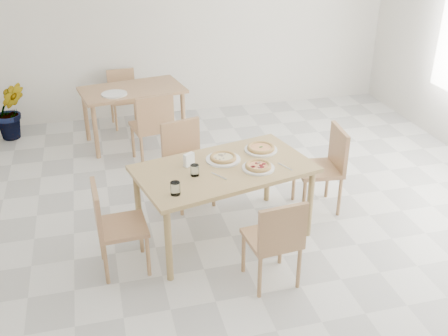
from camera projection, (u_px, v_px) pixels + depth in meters
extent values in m
plane|color=silver|center=(268.00, 231.00, 5.22)|extent=(7.00, 7.00, 0.00)
plane|color=silver|center=(193.00, 19.00, 7.60)|extent=(6.00, 0.00, 6.00)
cube|color=tan|center=(224.00, 169.00, 4.83)|extent=(1.76, 1.24, 0.04)
cylinder|color=tan|center=(169.00, 245.00, 4.40)|extent=(0.06, 0.06, 0.71)
cylinder|color=tan|center=(310.00, 204.00, 5.00)|extent=(0.06, 0.06, 0.71)
cylinder|color=tan|center=(138.00, 204.00, 5.00)|extent=(0.06, 0.06, 0.71)
cylinder|color=tan|center=(268.00, 171.00, 5.60)|extent=(0.06, 0.06, 0.71)
cube|color=#AA7955|center=(272.00, 238.00, 4.37)|extent=(0.45, 0.45, 0.04)
cube|color=#AA7955|center=(283.00, 228.00, 4.11)|extent=(0.42, 0.08, 0.40)
cylinder|color=#AA7955|center=(280.00, 244.00, 4.67)|extent=(0.04, 0.04, 0.41)
cylinder|color=#AA7955|center=(243.00, 252.00, 4.57)|extent=(0.04, 0.04, 0.41)
cylinder|color=#AA7955|center=(299.00, 268.00, 4.38)|extent=(0.04, 0.04, 0.41)
cylinder|color=#AA7955|center=(260.00, 277.00, 4.27)|extent=(0.04, 0.04, 0.41)
cube|color=#AA7955|center=(189.00, 165.00, 5.52)|extent=(0.53, 0.53, 0.04)
cube|color=#AA7955|center=(181.00, 139.00, 5.56)|extent=(0.43, 0.15, 0.42)
cylinder|color=#AA7955|center=(181.00, 197.00, 5.40)|extent=(0.04, 0.04, 0.43)
cylinder|color=#AA7955|center=(214.00, 188.00, 5.56)|extent=(0.04, 0.04, 0.43)
cylinder|color=#AA7955|center=(167.00, 182.00, 5.69)|extent=(0.04, 0.04, 0.43)
cylinder|color=#AA7955|center=(198.00, 174.00, 5.85)|extent=(0.04, 0.04, 0.43)
cube|color=#AA7955|center=(122.00, 227.00, 4.52)|extent=(0.44, 0.44, 0.04)
cube|color=#AA7955|center=(97.00, 209.00, 4.37)|extent=(0.06, 0.42, 0.40)
cylinder|color=#AA7955|center=(148.00, 256.00, 4.52)|extent=(0.04, 0.04, 0.41)
cylinder|color=#AA7955|center=(141.00, 234.00, 4.82)|extent=(0.04, 0.04, 0.41)
cylinder|color=#AA7955|center=(106.00, 264.00, 4.42)|extent=(0.04, 0.04, 0.41)
cylinder|color=#AA7955|center=(101.00, 240.00, 4.72)|extent=(0.04, 0.04, 0.41)
cube|color=#AA7955|center=(318.00, 169.00, 5.43)|extent=(0.48, 0.48, 0.04)
cube|color=#AA7955|center=(339.00, 148.00, 5.35)|extent=(0.09, 0.45, 0.42)
cylinder|color=#AA7955|center=(294.00, 182.00, 5.67)|extent=(0.04, 0.04, 0.43)
cylinder|color=#AA7955|center=(304.00, 200.00, 5.34)|extent=(0.04, 0.04, 0.43)
cylinder|color=#AA7955|center=(327.00, 179.00, 5.73)|extent=(0.04, 0.04, 0.43)
cylinder|color=#AA7955|center=(340.00, 197.00, 5.39)|extent=(0.04, 0.04, 0.43)
cylinder|color=white|center=(261.00, 150.00, 5.13)|extent=(0.32, 0.32, 0.02)
cylinder|color=white|center=(223.00, 159.00, 4.94)|extent=(0.33, 0.33, 0.02)
cylinder|color=white|center=(258.00, 168.00, 4.79)|extent=(0.30, 0.30, 0.02)
cylinder|color=#EFC770|center=(261.00, 148.00, 5.13)|extent=(0.31, 0.31, 0.01)
torus|color=#EFC770|center=(261.00, 147.00, 5.12)|extent=(0.31, 0.31, 0.03)
cylinder|color=#DD5127|center=(261.00, 148.00, 5.12)|extent=(0.24, 0.24, 0.01)
ellipsoid|color=#185513|center=(261.00, 147.00, 5.12)|extent=(0.05, 0.04, 0.01)
cylinder|color=#EFC770|center=(223.00, 158.00, 4.93)|extent=(0.27, 0.27, 0.01)
torus|color=#EFC770|center=(223.00, 157.00, 4.93)|extent=(0.27, 0.27, 0.03)
cylinder|color=beige|center=(223.00, 157.00, 4.93)|extent=(0.20, 0.20, 0.01)
cylinder|color=#EFC770|center=(258.00, 166.00, 4.78)|extent=(0.26, 0.26, 0.01)
torus|color=#EFC770|center=(258.00, 165.00, 4.77)|extent=(0.26, 0.26, 0.03)
cylinder|color=#DD5127|center=(258.00, 166.00, 4.77)|extent=(0.20, 0.20, 0.01)
cylinder|color=white|center=(175.00, 188.00, 4.35)|extent=(0.08, 0.08, 0.11)
cylinder|color=white|center=(195.00, 170.00, 4.65)|extent=(0.08, 0.08, 0.10)
cube|color=silver|center=(189.00, 166.00, 4.83)|extent=(0.13, 0.11, 0.01)
cube|color=white|center=(189.00, 159.00, 4.80)|extent=(0.11, 0.09, 0.12)
cube|color=silver|center=(285.00, 167.00, 4.82)|extent=(0.09, 0.18, 0.01)
cube|color=silver|center=(219.00, 176.00, 4.66)|extent=(0.11, 0.17, 0.01)
cube|color=#AA7955|center=(132.00, 90.00, 6.83)|extent=(1.42, 0.96, 0.04)
cylinder|color=#AA7955|center=(96.00, 132.00, 6.54)|extent=(0.06, 0.06, 0.71)
cylinder|color=#AA7955|center=(183.00, 118.00, 6.97)|extent=(0.06, 0.06, 0.71)
cylinder|color=#AA7955|center=(86.00, 116.00, 7.03)|extent=(0.06, 0.06, 0.71)
cylinder|color=#AA7955|center=(168.00, 103.00, 7.46)|extent=(0.06, 0.06, 0.71)
cube|color=#AA7955|center=(151.00, 126.00, 6.43)|extent=(0.53, 0.53, 0.04)
cube|color=#AA7955|center=(155.00, 114.00, 6.15)|extent=(0.45, 0.12, 0.43)
cylinder|color=#AA7955|center=(162.00, 136.00, 6.77)|extent=(0.04, 0.04, 0.44)
cylinder|color=#AA7955|center=(133.00, 141.00, 6.62)|extent=(0.04, 0.04, 0.44)
cylinder|color=#AA7955|center=(172.00, 148.00, 6.45)|extent=(0.04, 0.04, 0.44)
cylinder|color=#AA7955|center=(142.00, 153.00, 6.31)|extent=(0.04, 0.04, 0.44)
cube|color=#AA7955|center=(124.00, 99.00, 7.49)|extent=(0.42, 0.42, 0.04)
cube|color=#AA7955|center=(121.00, 82.00, 7.54)|extent=(0.39, 0.07, 0.37)
cylinder|color=#AA7955|center=(116.00, 118.00, 7.39)|extent=(0.03, 0.03, 0.38)
cylinder|color=#AA7955|center=(139.00, 115.00, 7.50)|extent=(0.03, 0.03, 0.38)
cylinder|color=#AA7955|center=(112.00, 110.00, 7.67)|extent=(0.03, 0.03, 0.38)
cylinder|color=#AA7955|center=(135.00, 108.00, 7.78)|extent=(0.03, 0.03, 0.38)
cylinder|color=white|center=(114.00, 94.00, 6.60)|extent=(0.32, 0.32, 0.02)
imported|color=#366A1F|center=(10.00, 111.00, 7.09)|extent=(0.51, 0.44, 0.79)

